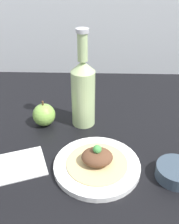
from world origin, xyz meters
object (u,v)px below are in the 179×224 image
plate (97,165)px  dipping_bowl (176,172)px  apple (44,115)px  plated_food (97,158)px  cider_bottle (83,91)px

plate → dipping_bowl: 21.41cm
apple → dipping_bowl: (39.76, -23.87, -2.09)cm
plate → dipping_bowl: bearing=-7.4°
plated_food → cider_bottle: (-4.95, 22.52, 9.20)cm
plated_food → apple: 28.09cm
plate → apple: apple is taller
plate → apple: 28.24cm
plate → plated_food: 2.47cm
apple → dipping_bowl: bearing=-31.0°
cider_bottle → dipping_bowl: bearing=-44.0°
plate → apple: (-18.54, 21.10, 2.87)cm
plate → plated_food: plated_food is taller
plate → plated_food: size_ratio=1.42×
cider_bottle → plated_food: bearing=-77.6°
plate → cider_bottle: (-4.95, 22.52, 11.68)cm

